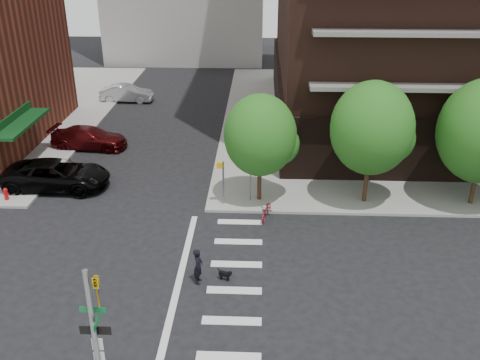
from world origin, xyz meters
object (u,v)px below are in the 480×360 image
(fire_hydrant, at_px, (6,193))
(parked_car_black, at_px, (56,175))
(parked_car_silver, at_px, (127,93))
(parked_car_maroon, at_px, (89,138))
(dog_walker, at_px, (198,266))
(scooter, at_px, (267,210))

(fire_hydrant, bearing_deg, parked_car_black, 39.81)
(parked_car_black, height_order, parked_car_silver, parked_car_black)
(parked_car_maroon, height_order, parked_car_silver, parked_car_maroon)
(parked_car_maroon, distance_m, dog_walker, 18.43)
(parked_car_maroon, relative_size, scooter, 2.88)
(parked_car_silver, bearing_deg, parked_car_black, -178.88)
(parked_car_silver, xyz_separation_m, dog_walker, (9.59, -27.20, 0.07))
(parked_car_black, relative_size, parked_car_silver, 1.34)
(parked_car_maroon, xyz_separation_m, dog_walker, (9.59, -15.73, 0.07))
(fire_hydrant, height_order, parked_car_black, parked_car_black)
(parked_car_silver, bearing_deg, dog_walker, -159.46)
(parked_car_black, distance_m, scooter, 13.02)
(parked_car_maroon, bearing_deg, fire_hydrant, 169.53)
(scooter, height_order, dog_walker, dog_walker)
(parked_car_silver, bearing_deg, scooter, -148.18)
(parked_car_black, xyz_separation_m, parked_car_maroon, (0.00, 6.56, -0.09))
(fire_hydrant, bearing_deg, dog_walker, -31.39)
(parked_car_black, relative_size, parked_car_maroon, 1.17)
(parked_car_black, bearing_deg, scooter, -103.44)
(parked_car_black, bearing_deg, parked_car_maroon, 0.87)
(fire_hydrant, bearing_deg, parked_car_silver, 83.42)
(scooter, bearing_deg, parked_car_black, 179.19)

